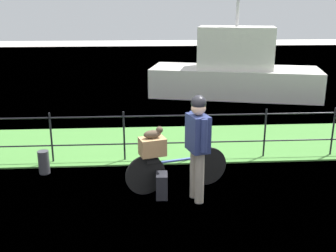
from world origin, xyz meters
name	(u,v)px	position (x,y,z in m)	size (l,w,h in m)	color
ground_plane	(168,220)	(0.00, 0.00, 0.00)	(60.00, 60.00, 0.00)	#B2ADA3
grass_strip	(158,143)	(0.00, 3.23, 0.01)	(27.00, 2.40, 0.03)	#478438
harbor_water	(150,85)	(0.00, 10.00, 0.00)	(30.00, 30.00, 0.00)	slate
iron_fence	(160,132)	(0.00, 2.29, 0.58)	(18.04, 0.04, 1.01)	black
bicycle_main	(176,170)	(0.21, 0.98, 0.35)	(1.70, 0.52, 0.66)	black
wooden_crate	(152,147)	(-0.18, 0.87, 0.80)	(0.40, 0.27, 0.28)	#A87F51
terrier_dog	(154,133)	(-0.16, 0.88, 1.02)	(0.32, 0.21, 0.18)	#4C3D2D
cyclist_person	(198,139)	(0.49, 0.60, 1.00)	(0.36, 0.52, 1.68)	gray
backpack_on_paving	(162,185)	(-0.05, 0.71, 0.20)	(0.28, 0.18, 0.40)	black
mooring_bollard	(44,162)	(-2.13, 1.79, 0.21)	(0.20, 0.20, 0.43)	#38383D
moored_boat_near	(235,72)	(2.76, 7.95, 0.82)	(5.78, 3.16, 3.87)	silver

